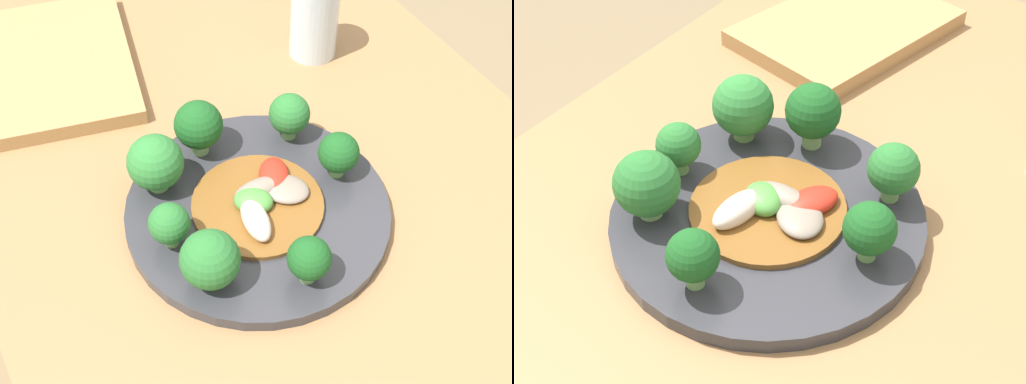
% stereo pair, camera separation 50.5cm
% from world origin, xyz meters
% --- Properties ---
extents(plate, '(0.28, 0.28, 0.02)m').
position_xyz_m(plate, '(-0.00, -0.04, 0.75)').
color(plate, '#333338').
rests_on(plate, table).
extents(broccoli_northwest, '(0.05, 0.05, 0.06)m').
position_xyz_m(broccoli_northwest, '(-0.08, 0.04, 0.79)').
color(broccoli_northwest, '#70A356').
rests_on(broccoli_northwest, plate).
extents(broccoli_southwest, '(0.06, 0.06, 0.07)m').
position_xyz_m(broccoli_southwest, '(-0.08, -0.12, 0.79)').
color(broccoli_southwest, '#7AAD5B').
rests_on(broccoli_southwest, plate).
extents(broccoli_south, '(0.04, 0.04, 0.05)m').
position_xyz_m(broccoli_south, '(-0.00, -0.14, 0.79)').
color(broccoli_south, '#7AAD5B').
rests_on(broccoli_south, plate).
extents(broccoli_north, '(0.04, 0.04, 0.05)m').
position_xyz_m(broccoli_north, '(0.00, 0.06, 0.79)').
color(broccoli_north, '#70A356').
rests_on(broccoli_north, plate).
extents(broccoli_southeast, '(0.06, 0.06, 0.06)m').
position_xyz_m(broccoli_southeast, '(0.06, -0.12, 0.79)').
color(broccoli_southeast, '#89B76B').
rests_on(broccoli_southeast, plate).
extents(broccoli_west, '(0.05, 0.05, 0.07)m').
position_xyz_m(broccoli_west, '(-0.10, -0.06, 0.79)').
color(broccoli_west, '#89B76B').
rests_on(broccoli_west, plate).
extents(broccoli_east, '(0.04, 0.04, 0.05)m').
position_xyz_m(broccoli_east, '(0.10, -0.04, 0.79)').
color(broccoli_east, '#7AAD5B').
rests_on(broccoli_east, plate).
extents(stirfry_center, '(0.14, 0.14, 0.02)m').
position_xyz_m(stirfry_center, '(-0.00, -0.03, 0.76)').
color(stirfry_center, brown).
rests_on(stirfry_center, plate).
extents(cutting_board, '(0.29, 0.23, 0.02)m').
position_xyz_m(cutting_board, '(-0.33, -0.14, 0.75)').
color(cutting_board, '#AD7F4C').
rests_on(cutting_board, table).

